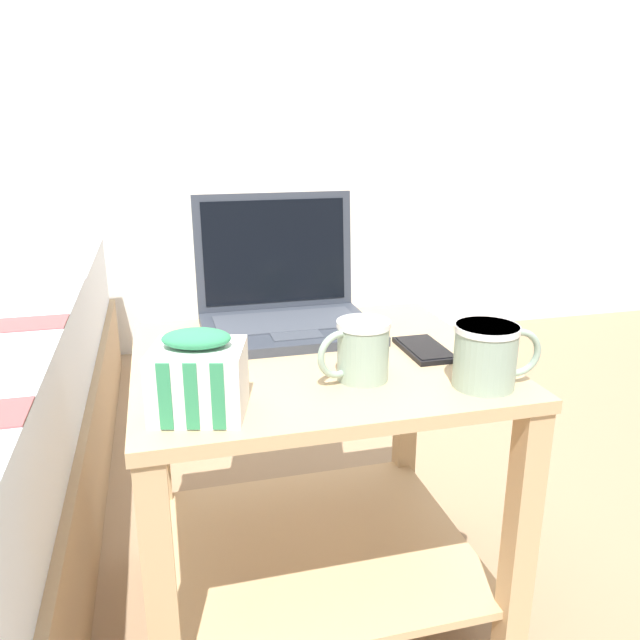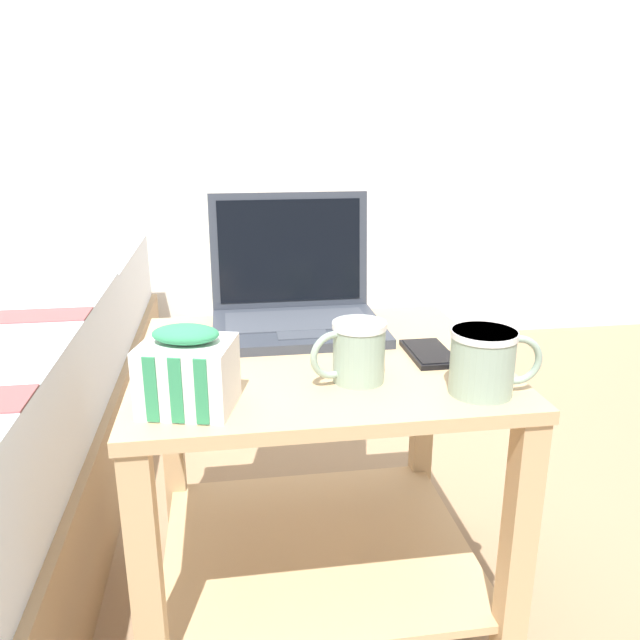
{
  "view_description": "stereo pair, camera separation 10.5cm",
  "coord_description": "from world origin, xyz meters",
  "px_view_note": "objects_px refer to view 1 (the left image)",
  "views": [
    {
      "loc": [
        -0.25,
        -1.01,
        0.93
      ],
      "look_at": [
        0.0,
        -0.04,
        0.62
      ],
      "focal_mm": 35.0,
      "sensor_mm": 36.0,
      "label": 1
    },
    {
      "loc": [
        -0.15,
        -1.03,
        0.93
      ],
      "look_at": [
        0.0,
        -0.04,
        0.62
      ],
      "focal_mm": 35.0,
      "sensor_mm": 36.0,
      "label": 2
    }
  ],
  "objects_px": {
    "laptop": "(284,302)",
    "mug_front_right": "(361,347)",
    "mug_front_left": "(487,353)",
    "snack_bag": "(199,376)",
    "cell_phone": "(424,349)"
  },
  "relations": [
    {
      "from": "mug_front_left",
      "to": "mug_front_right",
      "type": "height_order",
      "value": "mug_front_left"
    },
    {
      "from": "laptop",
      "to": "mug_front_right",
      "type": "height_order",
      "value": "laptop"
    },
    {
      "from": "cell_phone",
      "to": "mug_front_right",
      "type": "bearing_deg",
      "value": -148.92
    },
    {
      "from": "laptop",
      "to": "cell_phone",
      "type": "bearing_deg",
      "value": -44.16
    },
    {
      "from": "mug_front_right",
      "to": "snack_bag",
      "type": "height_order",
      "value": "snack_bag"
    },
    {
      "from": "laptop",
      "to": "snack_bag",
      "type": "xyz_separation_m",
      "value": [
        -0.2,
        -0.36,
        0.0
      ]
    },
    {
      "from": "mug_front_left",
      "to": "snack_bag",
      "type": "bearing_deg",
      "value": 178.07
    },
    {
      "from": "laptop",
      "to": "mug_front_left",
      "type": "distance_m",
      "value": 0.45
    },
    {
      "from": "laptop",
      "to": "snack_bag",
      "type": "height_order",
      "value": "laptop"
    },
    {
      "from": "laptop",
      "to": "mug_front_left",
      "type": "relative_size",
      "value": 2.33
    },
    {
      "from": "mug_front_left",
      "to": "laptop",
      "type": "bearing_deg",
      "value": 123.1
    },
    {
      "from": "mug_front_right",
      "to": "cell_phone",
      "type": "relative_size",
      "value": 0.92
    },
    {
      "from": "mug_front_left",
      "to": "cell_phone",
      "type": "xyz_separation_m",
      "value": [
        -0.03,
        0.17,
        -0.05
      ]
    },
    {
      "from": "laptop",
      "to": "cell_phone",
      "type": "relative_size",
      "value": 2.44
    },
    {
      "from": "mug_front_left",
      "to": "snack_bag",
      "type": "distance_m",
      "value": 0.44
    }
  ]
}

